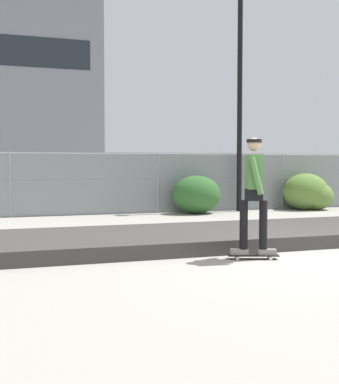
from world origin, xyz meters
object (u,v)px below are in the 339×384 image
object	(u,v)px
skater	(254,188)
parked_car_near	(37,183)
skateboard	(253,255)
parked_car_mid	(204,182)
shrub_right	(316,196)
street_lamp	(240,69)
shrub_center	(306,192)
shrub_left	(196,195)

from	to	relation	value
skater	parked_car_near	size ratio (longest dim) A/B	0.41
skater	skateboard	bearing A→B (deg)	-45.00
skater	parked_car_near	world-z (taller)	skater
parked_car_mid	shrub_right	world-z (taller)	parked_car_mid
street_lamp	parked_car_mid	size ratio (longest dim) A/B	1.62
skater	street_lamp	world-z (taller)	street_lamp
parked_car_near	shrub_center	bearing A→B (deg)	-24.08
parked_car_mid	shrub_center	distance (m)	4.02
street_lamp	parked_car_mid	distance (m)	4.82
street_lamp	shrub_center	bearing A→B (deg)	-5.34
parked_car_near	shrub_left	bearing A→B (deg)	-41.00
skater	shrub_right	bearing A→B (deg)	49.55
shrub_left	street_lamp	bearing A→B (deg)	11.29
skateboard	skater	bearing A→B (deg)	135.00
shrub_left	shrub_center	distance (m)	3.91
skater	shrub_center	xyz separation A→B (m)	(5.85, 7.39, -0.53)
parked_car_near	parked_car_mid	world-z (taller)	same
parked_car_near	shrub_center	size ratio (longest dim) A/B	2.90
street_lamp	parked_car_near	distance (m)	7.82
shrub_right	parked_car_near	bearing A→B (deg)	155.64
skateboard	street_lamp	size ratio (longest dim) A/B	0.11
skateboard	shrub_left	xyz separation A→B (m)	(1.95, 7.29, 0.52)
shrub_left	parked_car_near	bearing A→B (deg)	139.00
parked_car_near	shrub_right	bearing A→B (deg)	-24.36
parked_car_near	shrub_center	world-z (taller)	parked_car_near
skateboard	shrub_center	xyz separation A→B (m)	(5.85, 7.39, 0.54)
parked_car_mid	shrub_right	xyz separation A→B (m)	(2.51, -3.53, -0.39)
shrub_left	shrub_right	bearing A→B (deg)	-1.10
shrub_right	shrub_left	bearing A→B (deg)	178.90
street_lamp	shrub_center	world-z (taller)	street_lamp
street_lamp	shrub_left	distance (m)	4.24
shrub_center	shrub_right	bearing A→B (deg)	-31.78
parked_car_near	shrub_left	world-z (taller)	parked_car_near
skater	parked_car_mid	world-z (taller)	skater
skateboard	skater	xyz separation A→B (m)	(-0.00, 0.00, 1.07)
parked_car_mid	shrub_left	world-z (taller)	parked_car_mid
skateboard	street_lamp	world-z (taller)	street_lamp
parked_car_mid	shrub_left	distance (m)	3.85
skater	street_lamp	distance (m)	9.04
skater	parked_car_near	xyz separation A→B (m)	(-2.43, 11.09, -0.29)
street_lamp	parked_car_near	world-z (taller)	street_lamp
skater	shrub_left	size ratio (longest dim) A/B	1.23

